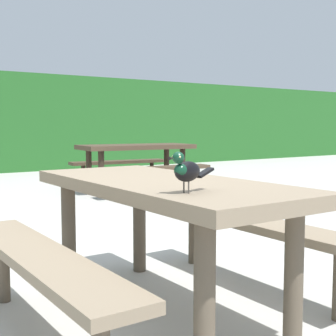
# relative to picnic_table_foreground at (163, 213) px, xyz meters

# --- Properties ---
(ground_plane) EXTENTS (60.00, 60.00, 0.00)m
(ground_plane) POSITION_rel_picnic_table_foreground_xyz_m (-0.04, 0.29, -0.56)
(ground_plane) COLOR #B7B5AD
(picnic_table_foreground) EXTENTS (1.69, 1.80, 0.74)m
(picnic_table_foreground) POSITION_rel_picnic_table_foreground_xyz_m (0.00, 0.00, 0.00)
(picnic_table_foreground) COLOR #84725B
(picnic_table_foreground) RESTS_ON ground
(bird_grackle) EXTENTS (0.28, 0.10, 0.18)m
(bird_grackle) POSITION_rel_picnic_table_foreground_xyz_m (-0.22, -0.50, 0.29)
(bird_grackle) COLOR black
(bird_grackle) RESTS_ON picnic_table_foreground
(picnic_table_mid_left) EXTENTS (1.86, 1.82, 0.74)m
(picnic_table_mid_left) POSITION_rel_picnic_table_foreground_xyz_m (2.41, 4.36, 0.00)
(picnic_table_mid_left) COLOR #473828
(picnic_table_mid_left) RESTS_ON ground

